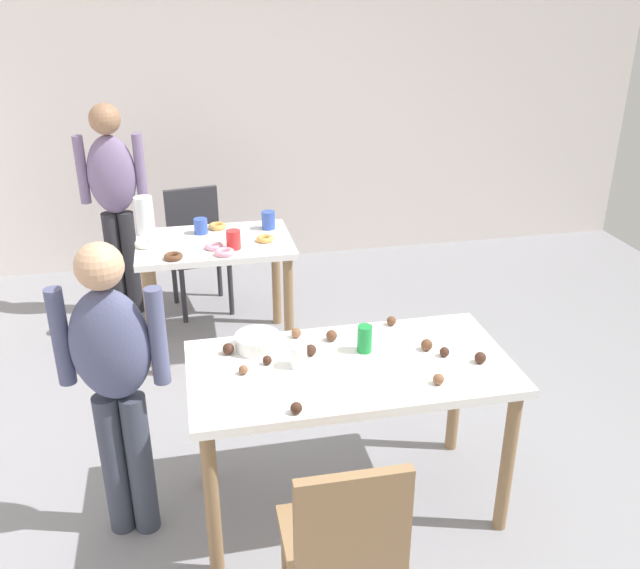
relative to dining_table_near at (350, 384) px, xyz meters
name	(u,v)px	position (x,y,z in m)	size (l,w,h in m)	color
ground_plane	(375,499)	(0.13, -0.01, -0.65)	(6.40, 6.40, 0.00)	gray
wall_back	(271,104)	(0.13, 3.19, 0.65)	(6.40, 0.10, 2.60)	silver
dining_table_near	(350,384)	(0.00, 0.00, 0.00)	(1.38, 0.70, 0.75)	white
dining_table_far	(216,260)	(-0.47, 1.61, -0.03)	(0.96, 0.65, 0.75)	white
chair_near_table	(345,543)	(-0.20, -0.73, -0.15)	(0.40, 0.40, 0.87)	olive
chair_far_table	(197,242)	(-0.56, 2.29, -0.15)	(0.46, 0.46, 0.87)	#2D2D33
person_girl_near	(114,373)	(-0.97, 0.05, 0.15)	(0.46, 0.26, 1.36)	#383D4C
person_adult_far	(114,193)	(-1.09, 2.27, 0.25)	(0.45, 0.22, 1.51)	#28282D
mixing_bowl	(257,342)	(-0.37, 0.22, 0.13)	(0.20, 0.20, 0.07)	white
soda_can	(365,339)	(0.09, 0.10, 0.16)	(0.07, 0.07, 0.12)	#198438
fork_near	(223,414)	(-0.56, -0.26, 0.10)	(0.17, 0.02, 0.01)	silver
cup_near_0	(298,356)	(-0.22, 0.03, 0.15)	(0.07, 0.07, 0.10)	white
cake_ball_0	(391,321)	(0.28, 0.31, 0.12)	(0.04, 0.04, 0.04)	brown
cake_ball_1	(311,350)	(-0.15, 0.11, 0.12)	(0.05, 0.05, 0.05)	#3D2319
cake_ball_2	(480,358)	(0.54, -0.10, 0.12)	(0.05, 0.05, 0.05)	#3D2319
cake_ball_3	(438,379)	(0.31, -0.22, 0.12)	(0.05, 0.05, 0.05)	brown
cake_ball_4	(228,349)	(-0.50, 0.19, 0.12)	(0.05, 0.05, 0.05)	#3D2319
cake_ball_5	(444,352)	(0.41, -0.02, 0.12)	(0.04, 0.04, 0.04)	#3D2319
cake_ball_6	(332,335)	(-0.03, 0.22, 0.12)	(0.05, 0.05, 0.05)	brown
cake_ball_7	(296,408)	(-0.29, -0.31, 0.12)	(0.05, 0.05, 0.05)	#3D2319
cake_ball_8	(267,360)	(-0.35, 0.07, 0.12)	(0.04, 0.04, 0.04)	#3D2319
cake_ball_9	(296,333)	(-0.18, 0.28, 0.12)	(0.05, 0.05, 0.05)	brown
cake_ball_10	(427,345)	(0.36, 0.05, 0.12)	(0.05, 0.05, 0.05)	brown
cake_ball_11	(243,370)	(-0.45, 0.02, 0.12)	(0.04, 0.04, 0.04)	brown
pitcher_far	(144,215)	(-0.88, 1.84, 0.22)	(0.12, 0.12, 0.24)	white
cup_far_0	(201,226)	(-0.54, 1.77, 0.15)	(0.09, 0.09, 0.10)	#3351B2
cup_far_1	(233,240)	(-0.36, 1.45, 0.16)	(0.09, 0.09, 0.12)	red
cup_far_2	(268,220)	(-0.10, 1.77, 0.16)	(0.09, 0.09, 0.12)	#3351B2
donut_far_0	(146,243)	(-0.88, 1.60, 0.12)	(0.13, 0.13, 0.04)	white
donut_far_1	(173,256)	(-0.72, 1.36, 0.12)	(0.11, 0.11, 0.03)	brown
donut_far_2	(217,226)	(-0.43, 1.84, 0.12)	(0.12, 0.12, 0.03)	gold
donut_far_3	(214,246)	(-0.48, 1.48, 0.11)	(0.11, 0.11, 0.03)	pink
donut_far_4	(265,239)	(-0.16, 1.54, 0.11)	(0.11, 0.11, 0.03)	gold
donut_far_5	(224,252)	(-0.42, 1.36, 0.12)	(0.12, 0.12, 0.03)	pink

